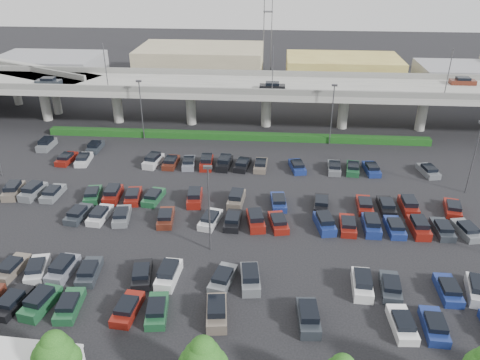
# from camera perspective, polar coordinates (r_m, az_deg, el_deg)

# --- Properties ---
(ground) EXTENTS (280.00, 280.00, 0.00)m
(ground) POSITION_cam_1_polar(r_m,az_deg,el_deg) (59.41, -2.58, -3.99)
(ground) COLOR black
(overpass) EXTENTS (150.00, 13.00, 15.80)m
(overpass) POSITION_cam_1_polar(r_m,az_deg,el_deg) (86.09, -0.26, 11.08)
(overpass) COLOR gray
(overpass) RESTS_ON ground
(hedge) EXTENTS (66.00, 1.60, 1.10)m
(hedge) POSITION_cam_1_polar(r_m,az_deg,el_deg) (81.53, -0.50, 5.39)
(hedge) COLOR #133910
(hedge) RESTS_ON ground
(tree_row) EXTENTS (65.07, 3.66, 5.94)m
(tree_row) POSITION_cam_1_polar(r_m,az_deg,el_deg) (36.61, -6.78, -20.81)
(tree_row) COLOR #332316
(tree_row) RESTS_ON ground
(parked_cars) EXTENTS (63.16, 41.55, 1.67)m
(parked_cars) POSITION_cam_1_polar(r_m,az_deg,el_deg) (56.28, -3.58, -5.20)
(parked_cars) COLOR silver
(parked_cars) RESTS_ON ground
(light_poles) EXTENTS (66.90, 48.38, 10.30)m
(light_poles) POSITION_cam_1_polar(r_m,az_deg,el_deg) (58.86, -6.46, 2.41)
(light_poles) COLOR #454549
(light_poles) RESTS_ON ground
(distant_buildings) EXTENTS (138.00, 24.00, 9.00)m
(distant_buildings) POSITION_cam_1_polar(r_m,az_deg,el_deg) (115.63, 7.41, 13.35)
(distant_buildings) COLOR gray
(distant_buildings) RESTS_ON ground
(comm_tower) EXTENTS (2.40, 2.40, 30.00)m
(comm_tower) POSITION_cam_1_polar(r_m,az_deg,el_deg) (125.45, 3.46, 20.09)
(comm_tower) COLOR #454549
(comm_tower) RESTS_ON ground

